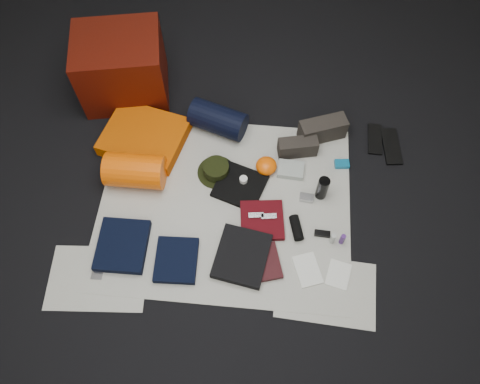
# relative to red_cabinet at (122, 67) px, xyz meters

# --- Properties ---
(floor) EXTENTS (4.50, 4.50, 0.02)m
(floor) POSITION_rel_red_cabinet_xyz_m (0.81, -0.88, -0.25)
(floor) COLOR black
(floor) RESTS_ON ground
(newspaper_mat) EXTENTS (1.60, 1.30, 0.01)m
(newspaper_mat) POSITION_rel_red_cabinet_xyz_m (0.81, -0.88, -0.24)
(newspaper_mat) COLOR silver
(newspaper_mat) RESTS_ON floor
(newspaper_sheet_front_left) EXTENTS (0.61, 0.44, 0.00)m
(newspaper_sheet_front_left) POSITION_rel_red_cabinet_xyz_m (0.11, -1.43, -0.24)
(newspaper_sheet_front_left) COLOR silver
(newspaper_sheet_front_left) RESTS_ON floor
(newspaper_sheet_front_right) EXTENTS (0.60, 0.43, 0.00)m
(newspaper_sheet_front_right) POSITION_rel_red_cabinet_xyz_m (1.46, -1.38, -0.24)
(newspaper_sheet_front_right) COLOR silver
(newspaper_sheet_front_right) RESTS_ON floor
(red_cabinet) EXTENTS (0.66, 0.59, 0.48)m
(red_cabinet) POSITION_rel_red_cabinet_xyz_m (0.00, 0.00, 0.00)
(red_cabinet) COLOR #490D05
(red_cabinet) RESTS_ON floor
(sleeping_pad) EXTENTS (0.62, 0.55, 0.10)m
(sleeping_pad) POSITION_rel_red_cabinet_xyz_m (0.21, -0.44, -0.19)
(sleeping_pad) COLOR #CB4F02
(sleeping_pad) RESTS_ON newspaper_mat
(stuff_sack) EXTENTS (0.37, 0.22, 0.22)m
(stuff_sack) POSITION_rel_red_cabinet_xyz_m (0.22, -0.75, -0.13)
(stuff_sack) COLOR #F25604
(stuff_sack) RESTS_ON newspaper_mat
(sack_strap_left) EXTENTS (0.02, 0.22, 0.22)m
(sack_strap_left) POSITION_rel_red_cabinet_xyz_m (0.12, -0.75, -0.13)
(sack_strap_left) COLOR black
(sack_strap_left) RESTS_ON newspaper_mat
(sack_strap_right) EXTENTS (0.02, 0.22, 0.22)m
(sack_strap_right) POSITION_rel_red_cabinet_xyz_m (0.32, -0.75, -0.13)
(sack_strap_right) COLOR black
(sack_strap_right) RESTS_ON newspaper_mat
(navy_duffel) EXTENTS (0.42, 0.31, 0.20)m
(navy_duffel) POSITION_rel_red_cabinet_xyz_m (0.70, -0.29, -0.14)
(navy_duffel) COLOR black
(navy_duffel) RESTS_ON newspaper_mat
(boonie_brim) EXTENTS (0.28, 0.28, 0.01)m
(boonie_brim) POSITION_rel_red_cabinet_xyz_m (0.73, -0.65, -0.23)
(boonie_brim) COLOR black
(boonie_brim) RESTS_ON newspaper_mat
(boonie_crown) EXTENTS (0.17, 0.17, 0.07)m
(boonie_crown) POSITION_rel_red_cabinet_xyz_m (0.73, -0.65, -0.19)
(boonie_crown) COLOR black
(boonie_crown) RESTS_ON boonie_brim
(hiking_boot_left) EXTENTS (0.28, 0.15, 0.13)m
(hiking_boot_left) POSITION_rel_red_cabinet_xyz_m (1.25, -0.44, -0.17)
(hiking_boot_left) COLOR #2D2823
(hiking_boot_left) RESTS_ON newspaper_mat
(hiking_boot_right) EXTENTS (0.34, 0.22, 0.16)m
(hiking_boot_right) POSITION_rel_red_cabinet_xyz_m (1.42, -0.29, -0.16)
(hiking_boot_right) COLOR #2D2823
(hiking_boot_right) RESTS_ON newspaper_mat
(flip_flop_left) EXTENTS (0.10, 0.26, 0.01)m
(flip_flop_left) POSITION_rel_red_cabinet_xyz_m (1.79, -0.28, -0.23)
(flip_flop_left) COLOR black
(flip_flop_left) RESTS_ON floor
(flip_flop_right) EXTENTS (0.14, 0.30, 0.02)m
(flip_flop_right) POSITION_rel_red_cabinet_xyz_m (1.90, -0.33, -0.23)
(flip_flop_right) COLOR black
(flip_flop_right) RESTS_ON floor
(trousers_navy_a) EXTENTS (0.30, 0.34, 0.05)m
(trousers_navy_a) POSITION_rel_red_cabinet_xyz_m (0.22, -1.23, -0.21)
(trousers_navy_a) COLOR black
(trousers_navy_a) RESTS_ON newspaper_mat
(trousers_navy_b) EXTENTS (0.26, 0.29, 0.04)m
(trousers_navy_b) POSITION_rel_red_cabinet_xyz_m (0.56, -1.29, -0.21)
(trousers_navy_b) COLOR black
(trousers_navy_b) RESTS_ON newspaper_mat
(trousers_charcoal) EXTENTS (0.36, 0.39, 0.05)m
(trousers_charcoal) POSITION_rel_red_cabinet_xyz_m (0.95, -1.23, -0.21)
(trousers_charcoal) COLOR black
(trousers_charcoal) RESTS_ON newspaper_mat
(black_tshirt) EXTENTS (0.38, 0.36, 0.03)m
(black_tshirt) POSITION_rel_red_cabinet_xyz_m (0.89, -0.74, -0.22)
(black_tshirt) COLOR black
(black_tshirt) RESTS_ON newspaper_mat
(red_shirt) EXTENTS (0.30, 0.30, 0.04)m
(red_shirt) POSITION_rel_red_cabinet_xyz_m (1.05, -0.98, -0.22)
(red_shirt) COLOR #4A080E
(red_shirt) RESTS_ON newspaper_mat
(orange_stuff_sack) EXTENTS (0.18, 0.18, 0.09)m
(orange_stuff_sack) POSITION_rel_red_cabinet_xyz_m (1.05, -0.59, -0.19)
(orange_stuff_sack) COLOR #F25604
(orange_stuff_sack) RESTS_ON newspaper_mat
(first_aid_pouch) EXTENTS (0.18, 0.14, 0.04)m
(first_aid_pouch) POSITION_rel_red_cabinet_xyz_m (1.22, -0.59, -0.21)
(first_aid_pouch) COLOR #9BA39C
(first_aid_pouch) RESTS_ON newspaper_mat
(water_bottle) EXTENTS (0.09, 0.09, 0.18)m
(water_bottle) POSITION_rel_red_cabinet_xyz_m (1.42, -0.75, -0.14)
(water_bottle) COLOR black
(water_bottle) RESTS_ON newspaper_mat
(speaker) EXTENTS (0.10, 0.17, 0.06)m
(speaker) POSITION_rel_red_cabinet_xyz_m (1.27, -1.02, -0.21)
(speaker) COLOR black
(speaker) RESTS_ON newspaper_mat
(compact_camera) EXTENTS (0.09, 0.06, 0.04)m
(compact_camera) POSITION_rel_red_cabinet_xyz_m (1.33, -0.79, -0.22)
(compact_camera) COLOR #B2B1B6
(compact_camera) RESTS_ON newspaper_mat
(cyan_case) EXTENTS (0.10, 0.07, 0.03)m
(cyan_case) POSITION_rel_red_cabinet_xyz_m (1.56, -0.51, -0.22)
(cyan_case) COLOR #0E6089
(cyan_case) RESTS_ON newspaper_mat
(toiletry_purple) EXTENTS (0.03, 0.03, 0.09)m
(toiletry_purple) POSITION_rel_red_cabinet_xyz_m (1.55, -1.07, -0.19)
(toiletry_purple) COLOR #4B2373
(toiletry_purple) RESTS_ON newspaper_mat
(toiletry_clear) EXTENTS (0.03, 0.03, 0.09)m
(toiletry_clear) POSITION_rel_red_cabinet_xyz_m (1.49, -1.07, -0.19)
(toiletry_clear) COLOR #AEB2AD
(toiletry_clear) RESTS_ON newspaper_mat
(paperback_book) EXTENTS (0.21, 0.26, 0.03)m
(paperback_book) POSITION_rel_red_cabinet_xyz_m (1.10, -1.25, -0.22)
(paperback_book) COLOR black
(paperback_book) RESTS_ON newspaper_mat
(map_booklet) EXTENTS (0.20, 0.23, 0.01)m
(map_booklet) POSITION_rel_red_cabinet_xyz_m (1.35, -1.27, -0.23)
(map_booklet) COLOR silver
(map_booklet) RESTS_ON newspaper_mat
(map_printout) EXTENTS (0.16, 0.19, 0.01)m
(map_printout) POSITION_rel_red_cabinet_xyz_m (1.53, -1.28, -0.23)
(map_printout) COLOR silver
(map_printout) RESTS_ON newspaper_mat
(sunglasses) EXTENTS (0.10, 0.04, 0.02)m
(sunglasses) POSITION_rel_red_cabinet_xyz_m (1.43, -1.03, -0.22)
(sunglasses) COLOR black
(sunglasses) RESTS_ON newspaper_mat
(key_cluster) EXTENTS (0.07, 0.07, 0.01)m
(key_cluster) POSITION_rel_red_cabinet_xyz_m (0.10, -1.41, -0.23)
(key_cluster) COLOR #B2B1B6
(key_cluster) RESTS_ON newspaper_mat
(tape_roll) EXTENTS (0.05, 0.05, 0.04)m
(tape_roll) POSITION_rel_red_cabinet_xyz_m (0.91, -0.71, -0.19)
(tape_roll) COLOR silver
(tape_roll) RESTS_ON black_tshirt
(energy_bar_a) EXTENTS (0.10, 0.05, 0.01)m
(energy_bar_a) POSITION_rel_red_cabinet_xyz_m (1.01, -0.96, -0.19)
(energy_bar_a) COLOR #B2B1B6
(energy_bar_a) RESTS_ON red_shirt
(energy_bar_b) EXTENTS (0.10, 0.05, 0.01)m
(energy_bar_b) POSITION_rel_red_cabinet_xyz_m (1.09, -0.96, -0.19)
(energy_bar_b) COLOR #B2B1B6
(energy_bar_b) RESTS_ON red_shirt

